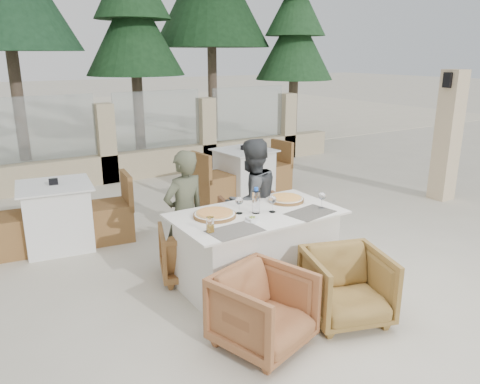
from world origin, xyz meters
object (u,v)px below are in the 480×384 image
pizza_right (286,199)px  armchair_far_right (256,227)px  bg_table_a (57,216)px  olive_dish (252,219)px  wine_glass_corner (322,199)px  armchair_near_left (263,310)px  armchair_near_right (347,286)px  beer_glass_left (210,225)px  armchair_far_left (190,252)px  dining_table (256,250)px  wine_glass_centre (239,204)px  wine_glass_near (272,203)px  diner_right (252,201)px  water_bottle (256,200)px  diner_left (185,215)px  pizza_left (215,214)px  bg_table_b (244,173)px  beer_glass_right (257,195)px

pizza_right → armchair_far_right: (-0.02, 0.51, -0.46)m
pizza_right → bg_table_a: bearing=134.5°
olive_dish → armchair_far_right: olive_dish is taller
pizza_right → wine_glass_corner: wine_glass_corner is taller
armchair_near_left → armchair_near_right: bearing=-21.7°
beer_glass_left → armchair_near_left: size_ratio=0.20×
wine_glass_corner → armchair_far_left: wine_glass_corner is taller
dining_table → armchair_far_left: size_ratio=2.65×
wine_glass_centre → pizza_right: bearing=6.7°
pizza_right → wine_glass_near: 0.39m
diner_right → bg_table_a: diner_right is taller
water_bottle → diner_right: (0.32, 0.55, -0.21)m
olive_dish → pizza_right: bearing=26.6°
armchair_far_left → bg_table_a: 1.82m
beer_glass_left → diner_left: bearing=80.3°
pizza_left → wine_glass_centre: 0.26m
diner_left → armchair_near_left: bearing=77.0°
bg_table_a → bg_table_b: size_ratio=1.00×
pizza_left → wine_glass_near: size_ratio=2.15×
olive_dish → diner_left: size_ratio=0.08×
wine_glass_corner → armchair_near_left: size_ratio=0.27×
beer_glass_right → armchair_near_left: bearing=-121.7°
pizza_right → wine_glass_corner: bearing=-67.6°
pizza_right → wine_glass_near: size_ratio=1.96×
wine_glass_corner → olive_dish: 0.78m
water_bottle → wine_glass_centre: (-0.14, 0.07, -0.03)m
beer_glass_left → bg_table_b: bearing=53.0°
wine_glass_near → olive_dish: 0.32m
armchair_near_left → armchair_far_left: bearing=70.9°
bg_table_a → dining_table: bearing=-47.8°
olive_dish → bg_table_b: bearing=58.9°
dining_table → pizza_right: pizza_right is taller
armchair_near_right → bg_table_b: 3.74m
wine_glass_near → armchair_near_left: (-0.64, -0.78, -0.55)m
wine_glass_near → bg_table_a: wine_glass_near is taller
water_bottle → wine_glass_centre: bearing=153.3°
dining_table → diner_left: bearing=129.5°
dining_table → bg_table_b: bearing=59.8°
beer_glass_right → armchair_far_left: size_ratio=0.21×
wine_glass_near → armchair_near_left: 1.15m
armchair_near_left → diner_left: (0.02, 1.43, 0.36)m
wine_glass_centre → armchair_far_left: 0.81m
pizza_right → diner_left: 1.05m
dining_table → pizza_left: pizza_left is taller
armchair_far_right → armchair_near_left: 1.77m
olive_dish → diner_left: 0.83m
beer_glass_left → diner_right: diner_right is taller
armchair_far_left → wine_glass_corner: bearing=163.1°
wine_glass_near → armchair_near_left: wine_glass_near is taller
wine_glass_centre → diner_right: bearing=46.2°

